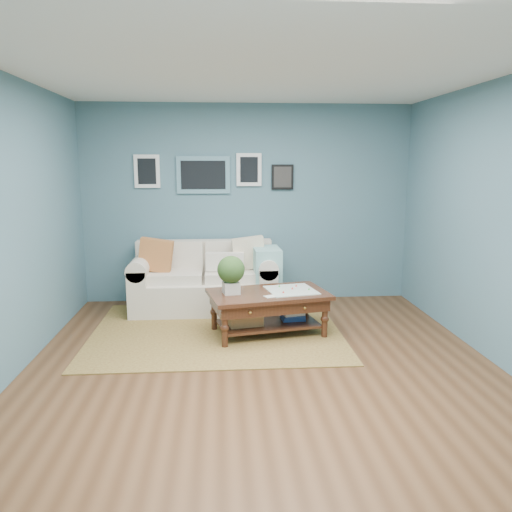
{
  "coord_description": "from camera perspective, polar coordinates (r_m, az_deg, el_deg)",
  "views": [
    {
      "loc": [
        -0.38,
        -4.39,
        1.91
      ],
      "look_at": [
        0.01,
        1.0,
        0.9
      ],
      "focal_mm": 35.0,
      "sensor_mm": 36.0,
      "label": 1
    }
  ],
  "objects": [
    {
      "name": "room_shell",
      "position": [
        4.5,
        0.64,
        3.54
      ],
      "size": [
        5.0,
        5.02,
        2.7
      ],
      "color": "brown",
      "rests_on": "ground"
    },
    {
      "name": "area_rug",
      "position": [
        5.83,
        -4.52,
        -8.52
      ],
      "size": [
        2.81,
        2.25,
        0.01
      ],
      "primitive_type": "cube",
      "color": "brown",
      "rests_on": "ground"
    },
    {
      "name": "loveseat",
      "position": [
        6.59,
        -5.21,
        -2.69
      ],
      "size": [
        1.91,
        0.87,
        0.98
      ],
      "color": "beige",
      "rests_on": "ground"
    },
    {
      "name": "coffee_table",
      "position": [
        5.6,
        0.7,
        -5.01
      ],
      "size": [
        1.43,
        1.0,
        0.91
      ],
      "rotation": [
        0.0,
        0.0,
        0.2
      ],
      "color": "#351A10",
      "rests_on": "ground"
    }
  ]
}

